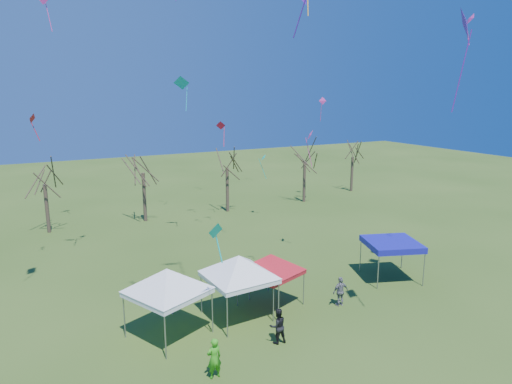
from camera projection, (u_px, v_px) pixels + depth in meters
ground at (311, 331)px, 23.37m from camera, size 140.00×140.00×0.00m
tree_1 at (43, 167)px, 38.65m from camera, size 3.42×3.42×7.54m
tree_2 at (142, 155)px, 42.09m from camera, size 3.71×3.71×8.18m
tree_3 at (227, 153)px, 45.63m from camera, size 3.59×3.59×7.91m
tree_4 at (305, 148)px, 49.81m from camera, size 3.58×3.58×7.89m
tree_5 at (353, 145)px, 55.44m from camera, size 3.39×3.39×7.46m
tent_white_west at (167, 273)px, 22.30m from camera, size 4.34×4.34×4.10m
tent_white_mid at (239, 260)px, 24.12m from camera, size 4.63×4.63×4.09m
tent_red at (271, 258)px, 25.58m from camera, size 3.82×3.82×3.59m
tent_blue at (392, 244)px, 29.57m from camera, size 4.12×4.12×2.54m
person_grey at (340, 291)px, 25.99m from camera, size 1.02×0.43×1.74m
person_green at (214, 358)px, 19.37m from camera, size 0.70×0.49×1.83m
person_dark at (278, 326)px, 22.10m from camera, size 0.92×0.75×1.77m
kite_13 at (32, 119)px, 35.55m from camera, size 0.82×0.95×2.23m
kite_22 at (263, 158)px, 43.04m from camera, size 0.81×0.89×2.44m
kite_9 at (470, 20)px, 24.89m from camera, size 0.61×0.76×1.70m
kite_1 at (215, 231)px, 20.15m from camera, size 0.94×0.68×1.94m
kite_11 at (182, 83)px, 34.87m from camera, size 1.47×1.30×2.68m
kite_12 at (323, 102)px, 49.22m from camera, size 0.83×0.45×2.60m
kite_19 at (221, 126)px, 41.96m from camera, size 0.98×0.83×2.37m
kite_5 at (465, 23)px, 18.38m from camera, size 1.27×1.25×4.22m
kite_17 at (310, 136)px, 32.08m from camera, size 0.85×1.02×2.76m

